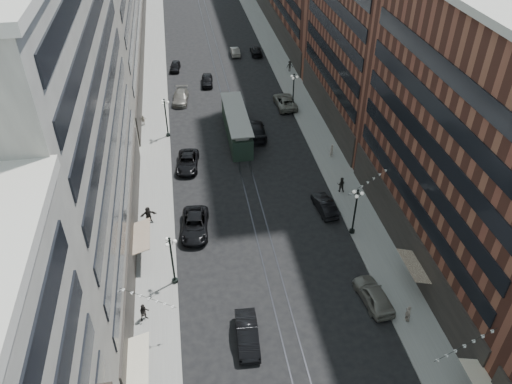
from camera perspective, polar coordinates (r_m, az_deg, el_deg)
ground at (r=73.85m, az=-2.87°, el=8.86°), size 220.00×220.00×0.00m
sidewalk_west at (r=82.54m, az=-11.50°, el=11.37°), size 4.00×180.00×0.15m
sidewalk_east at (r=84.38m, az=3.88°, el=12.61°), size 4.00×180.00×0.15m
rail_west at (r=82.71m, az=-4.23°, el=12.02°), size 0.12×180.00×0.02m
rail_east at (r=82.83m, az=-3.25°, el=12.10°), size 0.12×180.00×0.02m
building_west_mid at (r=44.25m, az=-21.38°, el=6.40°), size 8.00×36.00×28.00m
building_east_mid at (r=46.55m, az=23.27°, el=4.55°), size 8.00×30.00×24.00m
lamppost_sw_far at (r=45.58m, az=-9.58°, el=-7.55°), size 1.03×1.14×5.52m
lamppost_sw_mid at (r=67.68m, az=-10.25°, el=8.49°), size 1.03×1.14×5.52m
lamppost_se_far at (r=51.13m, az=11.27°, el=-2.04°), size 1.03×1.14×5.52m
lamppost_se_mid at (r=73.91m, az=4.30°, el=11.51°), size 1.03×1.14×5.52m
streetcar at (r=67.47m, az=-2.23°, el=7.57°), size 2.84×12.82×3.55m
car_2 at (r=52.25m, az=-7.01°, el=-3.77°), size 3.37×6.23×1.66m
car_4 at (r=46.21m, az=13.31°, el=-11.39°), size 2.68×5.33×1.74m
car_5 at (r=42.42m, az=-1.00°, el=-15.96°), size 1.99×5.07×1.64m
pedestrian_2 at (r=44.58m, az=-12.65°, el=-13.26°), size 0.96×0.71×1.76m
pedestrian_4 at (r=45.39m, az=16.99°, el=-13.14°), size 0.63×1.07×1.71m
car_7 at (r=62.06m, az=-7.82°, el=3.42°), size 3.23×5.80×1.53m
car_8 at (r=77.90m, az=-8.62°, el=10.69°), size 2.84×5.59×1.56m
car_9 at (r=89.05m, az=-9.24°, el=13.99°), size 2.13×4.21×1.37m
car_10 at (r=55.04m, az=7.86°, el=-1.50°), size 2.08×4.78×1.53m
car_11 at (r=75.75m, az=3.33°, el=10.31°), size 2.93×6.09×1.67m
car_12 at (r=94.57m, az=0.01°, el=15.83°), size 2.08×4.80×1.38m
car_13 at (r=82.93m, az=-5.61°, el=12.58°), size 2.15×4.58×1.52m
car_14 at (r=94.39m, az=-2.42°, el=15.76°), size 1.49×4.25×1.40m
pedestrian_5 at (r=53.98m, az=-12.21°, el=-2.54°), size 1.80×0.80×1.88m
pedestrian_6 at (r=72.10m, az=-12.75°, el=8.02°), size 0.96×0.71×1.49m
pedestrian_7 at (r=57.88m, az=9.70°, el=0.85°), size 1.02×0.76×1.87m
pedestrian_8 at (r=63.98m, az=8.63°, el=4.72°), size 0.75×0.66×1.73m
pedestrian_9 at (r=87.32m, az=3.89°, el=14.18°), size 1.25×0.67×1.84m
car_extra_0 at (r=67.89m, az=0.01°, el=7.06°), size 2.72×6.17×1.76m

